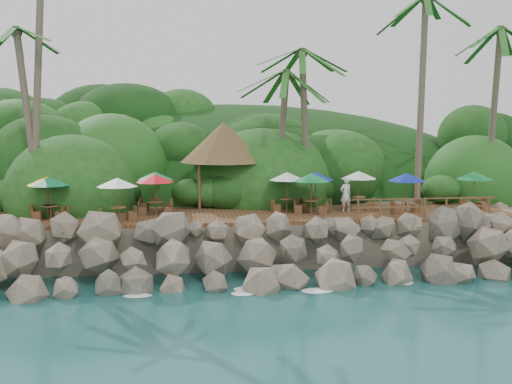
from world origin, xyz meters
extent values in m
plane|color=#19514F|center=(0.00, 0.00, 0.00)|extent=(140.00, 140.00, 0.00)
cube|color=gray|center=(0.00, 16.00, 1.05)|extent=(32.00, 25.20, 2.10)
ellipsoid|color=#143811|center=(0.00, 23.50, 0.00)|extent=(44.80, 28.00, 15.40)
cube|color=brown|center=(0.00, 6.00, 2.20)|extent=(26.00, 5.00, 0.20)
ellipsoid|color=white|center=(-9.00, 0.30, 0.03)|extent=(1.20, 0.80, 0.06)
ellipsoid|color=white|center=(-6.00, 0.30, 0.03)|extent=(1.20, 0.80, 0.06)
ellipsoid|color=white|center=(-3.00, 0.30, 0.03)|extent=(1.20, 0.80, 0.06)
ellipsoid|color=white|center=(0.00, 0.30, 0.03)|extent=(1.20, 0.80, 0.06)
ellipsoid|color=white|center=(3.00, 0.30, 0.03)|extent=(1.20, 0.80, 0.06)
ellipsoid|color=white|center=(6.00, 0.30, 0.03)|extent=(1.20, 0.80, 0.06)
ellipsoid|color=white|center=(9.00, 0.30, 0.03)|extent=(1.20, 0.80, 0.06)
cylinder|color=brown|center=(-11.37, 7.92, 7.01)|extent=(1.65, 2.01, 9.30)
ellipsoid|color=#23601E|center=(-11.37, 7.92, 11.72)|extent=(6.00, 6.00, 2.40)
cylinder|color=brown|center=(-10.87, 8.28, 9.49)|extent=(0.93, 2.76, 14.23)
cylinder|color=brown|center=(1.84, 9.22, 5.97)|extent=(0.80, 1.27, 7.34)
ellipsoid|color=#23601E|center=(1.84, 9.22, 9.65)|extent=(6.00, 6.00, 2.40)
cylinder|color=brown|center=(3.12, 9.14, 6.55)|extent=(1.00, 0.91, 8.50)
ellipsoid|color=#23601E|center=(3.12, 9.14, 10.79)|extent=(6.00, 6.00, 2.40)
cylinder|color=brown|center=(9.55, 8.50, 8.09)|extent=(1.17, 1.83, 11.54)
cylinder|color=brown|center=(14.08, 8.95, 7.21)|extent=(0.61, 1.44, 9.80)
ellipsoid|color=#23601E|center=(14.08, 8.95, 12.12)|extent=(6.00, 6.00, 2.40)
cylinder|color=brown|center=(-2.80, 7.82, 3.50)|extent=(0.16, 0.16, 2.40)
cylinder|color=brown|center=(0.00, 7.82, 3.50)|extent=(0.16, 0.16, 2.40)
cylinder|color=brown|center=(-2.80, 10.62, 3.50)|extent=(0.16, 0.16, 2.40)
cylinder|color=brown|center=(0.00, 10.62, 3.50)|extent=(0.16, 0.16, 2.40)
cone|color=brown|center=(-1.40, 9.22, 5.80)|extent=(4.77, 4.77, 2.20)
cylinder|color=brown|center=(5.49, 6.60, 2.63)|extent=(0.07, 0.07, 0.67)
cylinder|color=brown|center=(5.49, 6.60, 2.98)|extent=(0.76, 0.76, 0.05)
cylinder|color=brown|center=(5.49, 6.60, 3.29)|extent=(0.05, 0.05, 1.98)
cone|color=silver|center=(5.49, 6.60, 4.15)|extent=(1.89, 1.89, 0.41)
cube|color=brown|center=(4.89, 6.81, 2.51)|extent=(0.48, 0.48, 0.41)
cube|color=brown|center=(6.09, 6.40, 2.51)|extent=(0.48, 0.48, 0.41)
cylinder|color=brown|center=(1.65, 6.39, 2.63)|extent=(0.07, 0.07, 0.67)
cylinder|color=brown|center=(1.65, 6.39, 2.98)|extent=(0.76, 0.76, 0.05)
cylinder|color=brown|center=(1.65, 6.39, 3.29)|extent=(0.05, 0.05, 1.98)
cone|color=silver|center=(1.65, 6.39, 4.15)|extent=(1.89, 1.89, 0.41)
cube|color=brown|center=(1.05, 6.20, 2.51)|extent=(0.47, 0.47, 0.41)
cube|color=brown|center=(2.26, 6.57, 2.51)|extent=(0.47, 0.47, 0.41)
cylinder|color=brown|center=(3.09, 6.21, 2.63)|extent=(0.07, 0.07, 0.67)
cylinder|color=brown|center=(3.09, 6.21, 2.98)|extent=(0.76, 0.76, 0.05)
cylinder|color=brown|center=(3.09, 6.21, 3.29)|extent=(0.05, 0.05, 1.98)
cone|color=#0C1FA3|center=(3.09, 6.21, 4.15)|extent=(1.89, 1.89, 0.41)
cube|color=brown|center=(2.49, 6.41, 2.51)|extent=(0.48, 0.48, 0.41)
cube|color=brown|center=(3.69, 6.01, 2.51)|extent=(0.48, 0.48, 0.41)
cylinder|color=brown|center=(-9.88, 5.30, 2.63)|extent=(0.07, 0.07, 0.67)
cylinder|color=brown|center=(-9.88, 5.30, 2.98)|extent=(0.76, 0.76, 0.05)
cylinder|color=brown|center=(-9.88, 5.30, 3.29)|extent=(0.05, 0.05, 1.98)
cone|color=#0B6B38|center=(-9.88, 5.30, 4.15)|extent=(1.89, 1.89, 0.41)
cube|color=brown|center=(-10.51, 5.32, 2.51)|extent=(0.39, 0.39, 0.41)
cube|color=brown|center=(-9.25, 5.28, 2.51)|extent=(0.39, 0.39, 0.41)
cylinder|color=brown|center=(11.35, 5.54, 2.63)|extent=(0.07, 0.07, 0.67)
cylinder|color=brown|center=(11.35, 5.54, 2.98)|extent=(0.76, 0.76, 0.05)
cylinder|color=brown|center=(11.35, 5.54, 3.29)|extent=(0.05, 0.05, 1.98)
cone|color=#0C712C|center=(11.35, 5.54, 4.15)|extent=(1.89, 1.89, 0.41)
cube|color=brown|center=(10.78, 5.29, 2.51)|extent=(0.50, 0.50, 0.41)
cube|color=brown|center=(11.93, 5.80, 2.51)|extent=(0.50, 0.50, 0.41)
cylinder|color=brown|center=(2.77, 5.66, 2.63)|extent=(0.07, 0.07, 0.67)
cylinder|color=brown|center=(2.77, 5.66, 2.98)|extent=(0.76, 0.76, 0.05)
cylinder|color=brown|center=(2.77, 5.66, 3.29)|extent=(0.05, 0.05, 1.98)
cone|color=#0D7635|center=(2.77, 5.66, 4.15)|extent=(1.89, 1.89, 0.41)
cube|color=brown|center=(2.19, 5.91, 2.51)|extent=(0.50, 0.50, 0.41)
cube|color=brown|center=(3.35, 5.42, 2.51)|extent=(0.50, 0.50, 0.41)
cylinder|color=brown|center=(-5.06, 7.37, 2.63)|extent=(0.07, 0.07, 0.67)
cylinder|color=brown|center=(-5.06, 7.37, 2.98)|extent=(0.76, 0.76, 0.05)
cylinder|color=brown|center=(-5.06, 7.37, 3.29)|extent=(0.05, 0.05, 1.98)
cone|color=#0B6A33|center=(-5.06, 7.37, 4.15)|extent=(1.89, 1.89, 0.41)
cube|color=brown|center=(-5.65, 7.60, 2.51)|extent=(0.49, 0.49, 0.41)
cube|color=brown|center=(-4.47, 7.15, 2.51)|extent=(0.49, 0.49, 0.41)
cylinder|color=brown|center=(-10.04, 5.45, 2.63)|extent=(0.07, 0.07, 0.67)
cylinder|color=brown|center=(-10.04, 5.45, 2.98)|extent=(0.76, 0.76, 0.05)
cylinder|color=brown|center=(-10.04, 5.45, 3.29)|extent=(0.05, 0.05, 1.98)
cone|color=gold|center=(-10.04, 5.45, 4.15)|extent=(1.89, 1.89, 0.41)
cube|color=brown|center=(-10.64, 5.65, 2.51)|extent=(0.48, 0.48, 0.41)
cube|color=brown|center=(-9.44, 5.25, 2.51)|extent=(0.48, 0.48, 0.41)
cylinder|color=brown|center=(7.54, 5.14, 2.63)|extent=(0.07, 0.07, 0.67)
cylinder|color=brown|center=(7.54, 5.14, 2.98)|extent=(0.76, 0.76, 0.05)
cylinder|color=brown|center=(7.54, 5.14, 3.29)|extent=(0.05, 0.05, 1.98)
cone|color=#0B1D95|center=(7.54, 5.14, 4.15)|extent=(1.89, 1.89, 0.41)
cube|color=brown|center=(6.94, 4.95, 2.51)|extent=(0.47, 0.47, 0.41)
cube|color=brown|center=(8.14, 5.33, 2.51)|extent=(0.47, 0.47, 0.41)
cylinder|color=brown|center=(-6.67, 4.40, 2.63)|extent=(0.07, 0.07, 0.67)
cylinder|color=brown|center=(-6.67, 4.40, 2.98)|extent=(0.76, 0.76, 0.05)
cylinder|color=brown|center=(-6.67, 4.40, 3.29)|extent=(0.05, 0.05, 1.98)
cone|color=white|center=(-6.67, 4.40, 4.15)|extent=(1.89, 1.89, 0.41)
cube|color=brown|center=(-7.24, 4.14, 2.51)|extent=(0.50, 0.50, 0.41)
cube|color=brown|center=(-6.09, 4.66, 2.51)|extent=(0.50, 0.50, 0.41)
cylinder|color=brown|center=(-5.01, 6.12, 2.63)|extent=(0.07, 0.07, 0.67)
cylinder|color=brown|center=(-5.01, 6.12, 2.98)|extent=(0.76, 0.76, 0.05)
cylinder|color=brown|center=(-5.01, 6.12, 3.29)|extent=(0.05, 0.05, 1.98)
cone|color=red|center=(-5.01, 6.12, 4.15)|extent=(1.89, 1.89, 0.41)
cube|color=brown|center=(-5.64, 6.15, 2.51)|extent=(0.40, 0.40, 0.41)
cube|color=brown|center=(-4.38, 6.08, 2.51)|extent=(0.40, 0.40, 0.41)
cylinder|color=brown|center=(4.60, 3.65, 2.80)|extent=(0.10, 0.10, 1.00)
cylinder|color=brown|center=(5.70, 3.65, 2.80)|extent=(0.10, 0.10, 1.00)
cylinder|color=brown|center=(6.80, 3.65, 2.80)|extent=(0.10, 0.10, 1.00)
cylinder|color=brown|center=(7.90, 3.65, 2.80)|extent=(0.10, 0.10, 1.00)
cylinder|color=brown|center=(9.00, 3.65, 2.80)|extent=(0.10, 0.10, 1.00)
cylinder|color=brown|center=(10.10, 3.65, 2.80)|extent=(0.10, 0.10, 1.00)
cylinder|color=brown|center=(11.20, 3.65, 2.80)|extent=(0.10, 0.10, 1.00)
cube|color=brown|center=(7.90, 3.65, 3.25)|extent=(7.20, 0.06, 0.06)
cube|color=brown|center=(7.90, 3.65, 2.85)|extent=(7.20, 0.06, 0.06)
imported|color=white|center=(4.68, 6.12, 3.19)|extent=(0.75, 0.61, 1.78)
camera|label=1|loc=(-3.62, -23.61, 7.07)|focal=41.92mm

